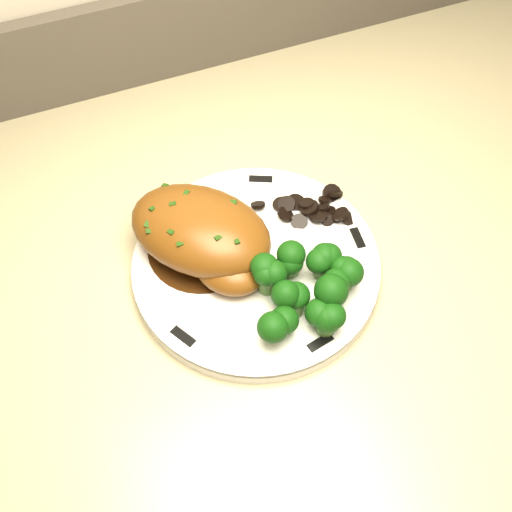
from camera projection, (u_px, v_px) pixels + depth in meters
name	position (u px, v px, depth m)	size (l,w,h in m)	color
counter	(385.00, 358.00, 1.10)	(2.06, 0.68, 1.01)	brown
plate	(256.00, 266.00, 0.67)	(0.26, 0.26, 0.02)	white
rim_accent_0	(261.00, 179.00, 0.72)	(0.03, 0.01, 0.00)	black
rim_accent_1	(158.00, 230.00, 0.68)	(0.03, 0.01, 0.00)	black
rim_accent_2	(183.00, 337.00, 0.61)	(0.03, 0.01, 0.00)	black
rim_accent_3	(320.00, 342.00, 0.61)	(0.03, 0.01, 0.00)	black
rim_accent_4	(358.00, 238.00, 0.68)	(0.03, 0.01, 0.00)	black
gravy_pool	(203.00, 247.00, 0.67)	(0.12, 0.12, 0.00)	#321A09
chicken_breast	(204.00, 235.00, 0.65)	(0.18, 0.18, 0.06)	brown
mushroom_pile	(304.00, 216.00, 0.69)	(0.08, 0.06, 0.02)	black
broccoli_florets	(307.00, 286.00, 0.62)	(0.11, 0.10, 0.04)	#487330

